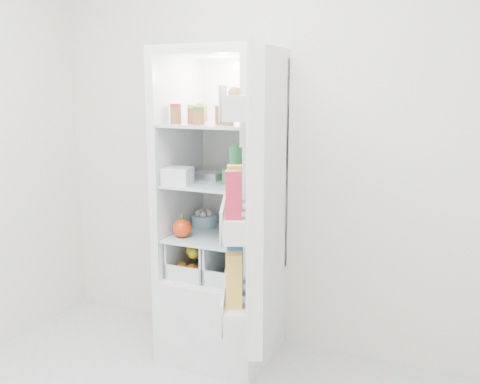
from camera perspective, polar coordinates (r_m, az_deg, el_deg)
The scene contains 20 objects.
room_walls at distance 1.88m, azimuth -13.29°, elevation 11.12°, with size 3.02×3.02×2.61m.
refrigerator at distance 3.19m, azimuth -1.61°, elevation -5.65°, with size 0.60×0.60×1.80m.
shelf_low at distance 3.11m, azimuth -2.13°, elevation -4.62°, with size 0.49×0.53×0.01m, color silver.
shelf_mid at distance 3.05m, azimuth -2.17°, elevation 1.00°, with size 0.49×0.53×0.01m, color silver.
shelf_top at distance 3.01m, azimuth -2.22°, elevation 7.21°, with size 0.49×0.53×0.01m, color silver.
crisper_left at distance 3.21m, azimuth -4.08°, elevation -6.61°, with size 0.23×0.46×0.22m, color silver, non-canonical shape.
crisper_right at distance 3.10m, azimuth -0.07°, elevation -7.19°, with size 0.23×0.46×0.22m, color silver, non-canonical shape.
condiment_jars at distance 2.94m, azimuth -3.35°, elevation 8.09°, with size 0.46×0.32×0.08m.
squeeze_bottle at distance 3.04m, azimuth 2.61°, elevation 9.08°, with size 0.05×0.05×0.18m, color white.
tub_white at distance 2.96m, azimuth -6.67°, elevation 1.71°, with size 0.14×0.14×0.09m, color silver.
tin_red at distance 2.93m, azimuth 0.11°, elevation 1.40°, with size 0.10×0.10×0.06m, color red.
foil_tray at distance 3.12m, azimuth -3.37°, elevation 1.77°, with size 0.18×0.13×0.04m, color silver.
tub_green at distance 3.00m, azimuth -0.88°, elevation 1.80°, with size 0.10×0.15×0.08m, color #3C854B.
red_cabbage at distance 3.02m, azimuth 0.05°, elevation -3.44°, with size 0.16×0.16×0.16m, color #541C4D.
bell_pepper at distance 3.05m, azimuth -6.19°, elevation -3.84°, with size 0.11×0.11×0.11m, color red.
mushroom_bowl at distance 3.27m, azimuth -3.85°, elevation -3.08°, with size 0.16×0.16×0.07m, color #91C7D9.
salad_bag at distance 2.89m, azimuth -0.18°, elevation -4.62°, with size 0.10×0.10×0.10m, color beige.
citrus_pile at distance 3.16m, azimuth -4.79°, elevation -7.22°, with size 0.20×0.24×0.16m.
veg_pile at distance 3.11m, azimuth -0.00°, elevation -8.04°, with size 0.16×0.30×0.10m.
fridge_door at distance 2.37m, azimuth 0.94°, elevation -0.78°, with size 0.38×0.57×1.30m.
Camera 1 is at (1.15, -1.49, 1.58)m, focal length 40.00 mm.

